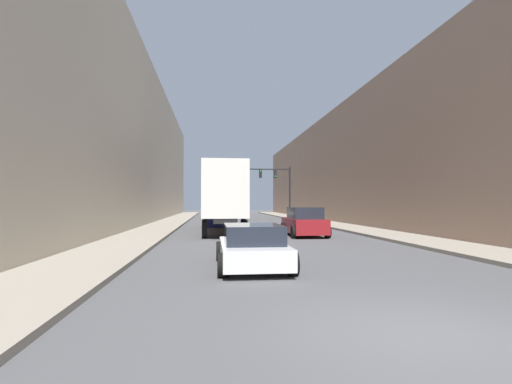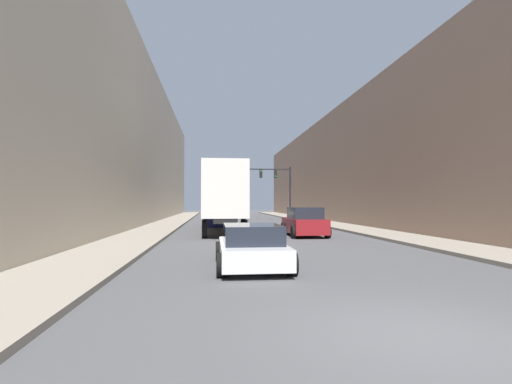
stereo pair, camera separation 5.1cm
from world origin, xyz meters
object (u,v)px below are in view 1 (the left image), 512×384
(semi_truck, at_px, (222,196))
(sedan_car, at_px, (252,247))
(suv_car, at_px, (304,222))
(traffic_signal_gantry, at_px, (273,182))

(semi_truck, height_order, sedan_car, semi_truck)
(semi_truck, xyz_separation_m, sedan_car, (0.51, -15.14, -1.73))
(sedan_car, distance_m, suv_car, 11.59)
(traffic_signal_gantry, bearing_deg, suv_car, -93.81)
(sedan_car, height_order, traffic_signal_gantry, traffic_signal_gantry)
(sedan_car, bearing_deg, traffic_signal_gantry, 80.13)
(suv_car, relative_size, traffic_signal_gantry, 0.67)
(sedan_car, height_order, suv_car, suv_car)
(semi_truck, bearing_deg, sedan_car, -88.08)
(suv_car, xyz_separation_m, traffic_signal_gantry, (1.38, 20.75, 3.47))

